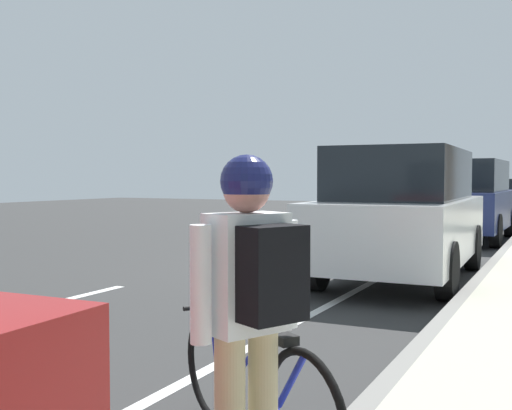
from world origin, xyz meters
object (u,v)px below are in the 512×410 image
(parked_suv_dark_blue_mid, at_px, (466,199))
(bicycle_at_curb, at_px, (253,385))
(parked_sedan_silver_far, at_px, (496,200))
(cyclist_with_backpack, at_px, (251,291))
(parked_suv_white_second, at_px, (403,212))

(parked_suv_dark_blue_mid, height_order, bicycle_at_curb, parked_suv_dark_blue_mid)
(parked_sedan_silver_far, bearing_deg, cyclist_with_backpack, -87.49)
(parked_suv_white_second, height_order, parked_sedan_silver_far, parked_suv_white_second)
(parked_suv_white_second, bearing_deg, bicycle_at_curb, -83.93)
(cyclist_with_backpack, bearing_deg, bicycle_at_curb, 115.90)
(parked_suv_white_second, relative_size, parked_sedan_silver_far, 1.08)
(bicycle_at_curb, relative_size, cyclist_with_backpack, 0.89)
(parked_suv_white_second, distance_m, parked_sedan_silver_far, 14.09)
(parked_suv_dark_blue_mid, distance_m, parked_sedan_silver_far, 7.46)
(parked_suv_white_second, relative_size, cyclist_with_backpack, 2.85)
(parked_suv_dark_blue_mid, relative_size, bicycle_at_curb, 3.17)
(parked_sedan_silver_far, xyz_separation_m, cyclist_with_backpack, (0.92, -20.93, 0.26))
(parked_suv_dark_blue_mid, xyz_separation_m, parked_sedan_silver_far, (-0.01, 7.46, -0.27))
(parked_sedan_silver_far, relative_size, cyclist_with_backpack, 2.64)
(parked_suv_white_second, height_order, cyclist_with_backpack, parked_suv_white_second)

